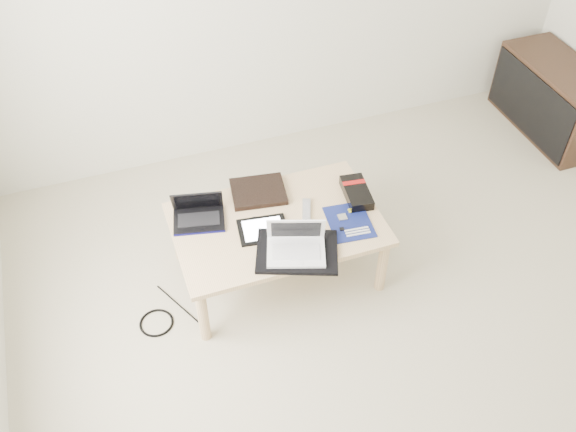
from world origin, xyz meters
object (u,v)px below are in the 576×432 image
object	(u,v)px
netbook	(198,214)
gpu_box	(356,193)
media_cabinet	(554,99)
coffee_table	(277,229)
white_laptop	(296,244)

from	to	relation	value
netbook	gpu_box	bearing A→B (deg)	-7.57
netbook	media_cabinet	bearing A→B (deg)	10.54
coffee_table	gpu_box	xyz separation A→B (m)	(0.48, 0.05, 0.08)
coffee_table	white_laptop	bearing A→B (deg)	-85.11
netbook	gpu_box	xyz separation A→B (m)	(0.87, -0.11, -0.01)
netbook	white_laptop	world-z (taller)	white_laptop
white_laptop	gpu_box	world-z (taller)	white_laptop
netbook	gpu_box	world-z (taller)	netbook
netbook	white_laptop	bearing A→B (deg)	-44.66
white_laptop	coffee_table	bearing A→B (deg)	94.89
gpu_box	media_cabinet	bearing A→B (deg)	18.77
coffee_table	media_cabinet	world-z (taller)	media_cabinet
white_laptop	gpu_box	distance (m)	0.54
media_cabinet	gpu_box	distance (m)	1.90
coffee_table	netbook	bearing A→B (deg)	157.25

